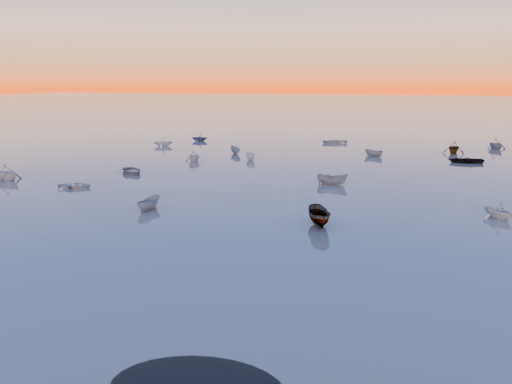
% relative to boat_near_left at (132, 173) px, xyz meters
% --- Properties ---
extents(ground, '(600.00, 600.00, 0.00)m').
position_rel_boat_near_left_xyz_m(ground, '(21.32, 58.92, 0.00)').
color(ground, '#675D56').
rests_on(ground, ground).
extents(moored_fleet, '(124.00, 58.00, 1.20)m').
position_rel_boat_near_left_xyz_m(moored_fleet, '(21.32, 11.92, 0.00)').
color(moored_fleet, silver).
rests_on(moored_fleet, ground).
extents(boat_near_left, '(4.46, 4.50, 1.12)m').
position_rel_boat_near_left_xyz_m(boat_near_left, '(0.00, 0.00, 0.00)').
color(boat_near_left, slate).
rests_on(boat_near_left, ground).
extents(boat_near_center, '(1.64, 3.61, 1.23)m').
position_rel_boat_near_left_xyz_m(boat_near_center, '(25.59, -0.08, 0.00)').
color(boat_near_center, slate).
rests_on(boat_near_center, ground).
extents(boat_near_right, '(3.40, 3.16, 1.12)m').
position_rel_boat_near_left_xyz_m(boat_near_right, '(41.21, -10.55, 0.00)').
color(boat_near_right, silver).
rests_on(boat_near_right, ground).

